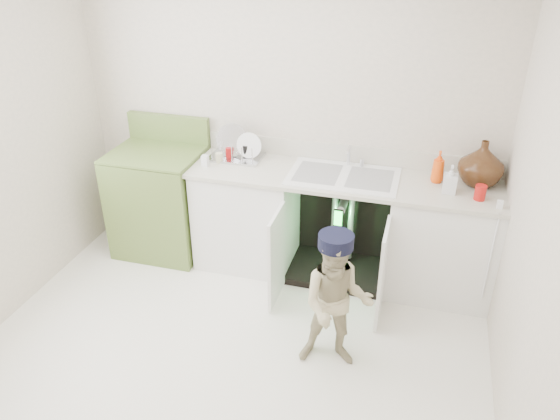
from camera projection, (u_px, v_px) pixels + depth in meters
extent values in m
plane|color=silver|center=(228.00, 355.00, 3.78)|extent=(3.50, 3.50, 0.00)
cube|color=#BDB3A2|center=(286.00, 115.00, 4.46)|extent=(3.50, 2.50, 0.02)
cube|color=#BDB3A2|center=(62.00, 380.00, 1.92)|extent=(3.50, 2.50, 0.02)
cube|color=#BDB3A2|center=(540.00, 237.00, 2.77)|extent=(2.50, 3.00, 0.02)
cube|color=white|center=(248.00, 216.00, 4.65)|extent=(0.80, 0.60, 0.86)
cube|color=white|center=(441.00, 243.00, 4.27)|extent=(0.80, 0.60, 0.86)
cube|color=black|center=(346.00, 213.00, 4.69)|extent=(0.80, 0.06, 0.86)
cube|color=black|center=(338.00, 269.00, 4.65)|extent=(0.80, 0.60, 0.06)
cylinder|color=gray|center=(334.00, 220.00, 4.55)|extent=(0.05, 0.05, 0.70)
cylinder|color=gray|center=(351.00, 222.00, 4.52)|extent=(0.05, 0.05, 0.70)
cylinder|color=gray|center=(343.00, 205.00, 4.41)|extent=(0.07, 0.18, 0.07)
cube|color=white|center=(277.00, 257.00, 4.15)|extent=(0.03, 0.40, 0.76)
cube|color=white|center=(382.00, 273.00, 3.96)|extent=(0.02, 0.40, 0.76)
cube|color=beige|center=(343.00, 178.00, 4.25)|extent=(2.44, 0.64, 0.03)
cube|color=beige|center=(350.00, 154.00, 4.45)|extent=(2.44, 0.02, 0.15)
cube|color=white|center=(343.00, 177.00, 4.24)|extent=(0.85, 0.55, 0.02)
cube|color=gray|center=(318.00, 173.00, 4.28)|extent=(0.34, 0.40, 0.01)
cube|color=gray|center=(370.00, 179.00, 4.19)|extent=(0.34, 0.40, 0.01)
cylinder|color=silver|center=(349.00, 155.00, 4.38)|extent=(0.03, 0.03, 0.17)
cylinder|color=silver|center=(348.00, 149.00, 4.29)|extent=(0.02, 0.14, 0.02)
cylinder|color=silver|center=(362.00, 163.00, 4.38)|extent=(0.04, 0.04, 0.06)
cylinder|color=white|center=(491.00, 257.00, 3.87)|extent=(0.01, 0.01, 0.70)
cube|color=white|center=(500.00, 204.00, 3.77)|extent=(0.04, 0.02, 0.06)
cube|color=silver|center=(236.00, 157.00, 4.56)|extent=(0.44, 0.29, 0.02)
cylinder|color=silver|center=(232.00, 147.00, 4.55)|extent=(0.27, 0.10, 0.26)
cylinder|color=white|center=(249.00, 151.00, 4.50)|extent=(0.21, 0.06, 0.21)
cylinder|color=silver|center=(212.00, 151.00, 4.48)|extent=(0.01, 0.01, 0.13)
cylinder|color=silver|center=(222.00, 152.00, 4.46)|extent=(0.01, 0.01, 0.13)
cylinder|color=silver|center=(232.00, 153.00, 4.44)|extent=(0.01, 0.01, 0.13)
cylinder|color=silver|center=(242.00, 154.00, 4.42)|extent=(0.01, 0.01, 0.13)
cylinder|color=silver|center=(252.00, 156.00, 4.40)|extent=(0.01, 0.01, 0.13)
imported|color=#412B12|center=(482.00, 163.00, 4.04)|extent=(0.33, 0.33, 0.35)
imported|color=#F44D0C|center=(438.00, 167.00, 4.10)|extent=(0.10, 0.10, 0.25)
imported|color=silver|center=(451.00, 179.00, 3.95)|extent=(0.10, 0.10, 0.21)
cylinder|color=#B9130F|center=(480.00, 193.00, 3.87)|extent=(0.08, 0.08, 0.11)
cylinder|color=#A40E0E|center=(229.00, 154.00, 4.52)|extent=(0.05, 0.05, 0.10)
cylinder|color=beige|center=(219.00, 158.00, 4.47)|extent=(0.06, 0.06, 0.08)
cylinder|color=black|center=(246.00, 152.00, 4.51)|extent=(0.04, 0.04, 0.12)
cube|color=white|center=(205.00, 161.00, 4.40)|extent=(0.05, 0.05, 0.09)
cube|color=olive|center=(161.00, 203.00, 4.81)|extent=(0.75, 0.65, 0.91)
cube|color=olive|center=(155.00, 153.00, 4.59)|extent=(0.75, 0.65, 0.02)
cube|color=olive|center=(169.00, 128.00, 4.77)|extent=(0.75, 0.06, 0.24)
cylinder|color=black|center=(125.00, 159.00, 4.50)|extent=(0.17, 0.17, 0.02)
cylinder|color=silver|center=(125.00, 157.00, 4.49)|extent=(0.20, 0.20, 0.01)
cylinder|color=black|center=(144.00, 145.00, 4.77)|extent=(0.17, 0.17, 0.02)
cylinder|color=silver|center=(144.00, 143.00, 4.76)|extent=(0.20, 0.20, 0.01)
cylinder|color=black|center=(167.00, 164.00, 4.41)|extent=(0.17, 0.17, 0.02)
cylinder|color=silver|center=(167.00, 162.00, 4.40)|extent=(0.20, 0.20, 0.01)
cylinder|color=black|center=(184.00, 149.00, 4.68)|extent=(0.17, 0.17, 0.02)
cylinder|color=silver|center=(184.00, 148.00, 4.67)|extent=(0.20, 0.20, 0.01)
imported|color=tan|center=(336.00, 303.00, 3.51)|extent=(0.53, 0.44, 0.98)
cylinder|color=black|center=(340.00, 243.00, 3.29)|extent=(0.25, 0.25, 0.09)
cube|color=black|center=(340.00, 239.00, 3.40)|extent=(0.18, 0.12, 0.01)
cube|color=black|center=(338.00, 218.00, 4.03)|extent=(0.07, 0.01, 0.14)
cube|color=#26F23F|center=(338.00, 218.00, 4.02)|extent=(0.06, 0.00, 0.12)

